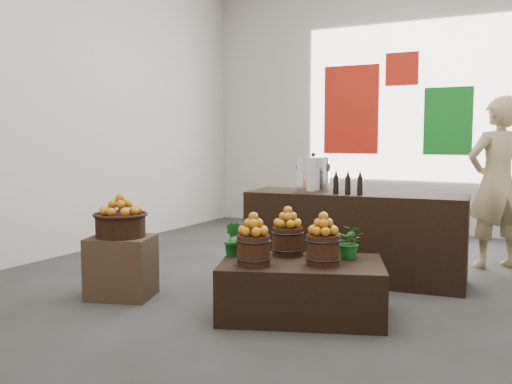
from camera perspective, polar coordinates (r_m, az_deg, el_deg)
The scene contains 22 objects.
ground at distance 6.05m, azimuth 3.91°, elevation -8.49°, with size 7.00×7.00×0.00m, color #393937.
back_wall at distance 9.19m, azimuth 13.14°, elevation 8.71°, with size 6.00×0.04×4.00m, color #B7B1A9.
back_opening at distance 9.10m, azimuth 14.95°, elevation 8.70°, with size 3.20×0.02×2.40m, color white.
deco_red_left at distance 9.34m, azimuth 9.49°, elevation 8.11°, with size 0.90×0.04×1.40m, color #B41C0D.
deco_green_right at distance 8.96m, azimuth 18.65°, elevation 6.73°, with size 0.70×0.04×1.00m, color #10691B.
deco_red_upper at distance 9.16m, azimuth 14.39°, elevation 11.83°, with size 0.50×0.04×0.50m, color #B41C0D.
crate at distance 5.40m, azimuth -13.29°, elevation -7.30°, with size 0.56×0.46×0.56m, color brown.
wicker_basket at distance 5.33m, azimuth -13.38°, elevation -3.29°, with size 0.45×0.45×0.20m, color black.
apples_in_basket at distance 5.30m, azimuth -13.43°, elevation -1.20°, with size 0.35×0.35×0.19m, color #A31605, non-canonical shape.
display_table at distance 4.74m, azimuth 4.57°, elevation -9.64°, with size 1.31×0.81×0.45m, color black.
apple_bucket_front_left at distance 4.51m, azimuth -0.26°, elevation -5.85°, with size 0.26×0.26×0.24m, color #351D0E.
apples_in_bucket_front_left at distance 4.48m, azimuth -0.26°, elevation -3.22°, with size 0.20×0.20×0.18m, color #A31605, non-canonical shape.
apple_bucket_front_right at distance 4.56m, azimuth 6.71°, elevation -5.78°, with size 0.26×0.26×0.24m, color #351D0E.
apples_in_bucket_front_right at distance 4.52m, azimuth 6.74°, elevation -3.18°, with size 0.20×0.20×0.18m, color #A31605, non-canonical shape.
apple_bucket_rear at distance 4.90m, azimuth 3.19°, elevation -4.94°, with size 0.26×0.26×0.24m, color #351D0E.
apples_in_bucket_rear at distance 4.87m, azimuth 3.20°, elevation -2.52°, with size 0.20×0.20×0.18m, color #A31605, non-canonical shape.
herb_garnish_right at distance 4.81m, azimuth 9.39°, elevation -4.93°, with size 0.26×0.23×0.29m, color #145F1A.
herb_garnish_left at distance 4.84m, azimuth -2.29°, elevation -4.72°, with size 0.17×0.13×0.30m, color #145F1A.
counter at distance 5.96m, azimuth 9.83°, elevation -4.37°, with size 2.19×0.70×0.90m, color black.
stock_pot_left at distance 6.00m, azimuth 5.73°, elevation 1.69°, with size 0.34×0.34×0.34m, color silver.
oil_cruets at distance 5.68m, azimuth 9.47°, elevation 0.97°, with size 0.24×0.06×0.25m, color black, non-canonical shape.
shopper at distance 6.87m, azimuth 22.93°, elevation 0.84°, with size 0.70×0.46×1.91m, color tan.
Camera 1 is at (2.42, -5.35, 1.46)m, focal length 40.00 mm.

